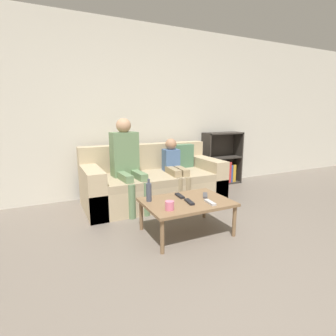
{
  "coord_description": "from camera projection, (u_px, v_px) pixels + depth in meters",
  "views": [
    {
      "loc": [
        -1.28,
        -1.06,
        1.26
      ],
      "look_at": [
        0.06,
        1.77,
        0.61
      ],
      "focal_mm": 28.0,
      "sensor_mm": 36.0,
      "label": 1
    }
  ],
  "objects": [
    {
      "name": "couch",
      "position": [
        154.0,
        183.0,
        3.8
      ],
      "size": [
        1.96,
        0.89,
        0.82
      ],
      "color": "tan",
      "rests_on": "ground_plane"
    },
    {
      "name": "cup_near",
      "position": [
        170.0,
        205.0,
        2.49
      ],
      "size": [
        0.09,
        0.09,
        0.09
      ],
      "color": "pink",
      "rests_on": "coffee_table"
    },
    {
      "name": "bookshelf",
      "position": [
        220.0,
        165.0,
        4.79
      ],
      "size": [
        0.73,
        0.28,
        0.93
      ],
      "color": "#332D28",
      "rests_on": "ground_plane"
    },
    {
      "name": "tv_remote_1",
      "position": [
        205.0,
        195.0,
        2.91
      ],
      "size": [
        0.13,
        0.17,
        0.02
      ],
      "rotation": [
        0.0,
        0.0,
        -0.58
      ],
      "color": "#47474C",
      "rests_on": "coffee_table"
    },
    {
      "name": "tv_remote_2",
      "position": [
        180.0,
        196.0,
        2.89
      ],
      "size": [
        0.06,
        0.17,
        0.02
      ],
      "rotation": [
        0.0,
        0.0,
        -0.07
      ],
      "color": "black",
      "rests_on": "coffee_table"
    },
    {
      "name": "tv_remote_0",
      "position": [
        189.0,
        202.0,
        2.7
      ],
      "size": [
        0.07,
        0.17,
        0.02
      ],
      "rotation": [
        0.0,
        0.0,
        -0.13
      ],
      "color": "black",
      "rests_on": "coffee_table"
    },
    {
      "name": "wall_back",
      "position": [
        132.0,
        111.0,
        4.06
      ],
      "size": [
        12.0,
        0.06,
        2.6
      ],
      "color": "beige",
      "rests_on": "ground_plane"
    },
    {
      "name": "bottle",
      "position": [
        149.0,
        192.0,
        2.73
      ],
      "size": [
        0.06,
        0.06,
        0.24
      ],
      "color": "#424756",
      "rests_on": "coffee_table"
    },
    {
      "name": "coffee_table",
      "position": [
        187.0,
        204.0,
        2.77
      ],
      "size": [
        0.9,
        0.64,
        0.36
      ],
      "color": "brown",
      "rests_on": "ground_plane"
    },
    {
      "name": "tv_remote_3",
      "position": [
        210.0,
        202.0,
        2.68
      ],
      "size": [
        0.06,
        0.17,
        0.02
      ],
      "rotation": [
        0.0,
        0.0,
        -0.07
      ],
      "color": "#B7B7BC",
      "rests_on": "coffee_table"
    },
    {
      "name": "person_adult",
      "position": [
        127.0,
        158.0,
        3.47
      ],
      "size": [
        0.36,
        0.64,
        1.21
      ],
      "rotation": [
        0.0,
        0.0,
        0.07
      ],
      "color": "#66845B",
      "rests_on": "ground_plane"
    },
    {
      "name": "person_child",
      "position": [
        175.0,
        167.0,
        3.73
      ],
      "size": [
        0.27,
        0.63,
        0.91
      ],
      "rotation": [
        0.0,
        0.0,
        -0.09
      ],
      "color": "#9E8966",
      "rests_on": "ground_plane"
    },
    {
      "name": "ground_plane",
      "position": [
        274.0,
        308.0,
        1.73
      ],
      "size": [
        22.0,
        22.0,
        0.0
      ],
      "primitive_type": "plane",
      "color": "#70665B"
    }
  ]
}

